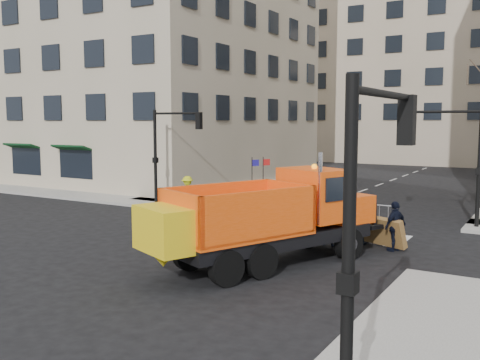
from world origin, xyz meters
The scene contains 14 objects.
ground centered at (0.00, 0.00, 0.00)m, with size 120.00×120.00×0.00m, color black.
sidewalk_back centered at (0.00, 8.50, 0.07)m, with size 64.00×5.00×0.15m, color gray.
building_left centered at (-20.00, 20.00, 13.00)m, with size 24.00×22.00×26.00m, color tan.
building_far centered at (0.00, 52.00, 12.00)m, with size 30.00×18.00×24.00m, color tan.
traffic_light_left centered at (-8.00, 7.50, 2.70)m, with size 0.18×0.18×5.40m, color black.
traffic_light_right centered at (8.50, 9.50, 2.70)m, with size 0.18×0.18×5.40m, color black.
traffic_light_near centered at (9.00, -9.00, 2.70)m, with size 0.18×0.18×5.40m, color black.
crowd_barriers centered at (-0.75, 7.60, 0.55)m, with size 12.60×0.60×1.10m, color #9EA0A5, non-canonical shape.
plow_truck centered at (3.27, -0.46, 1.68)m, with size 6.21×9.96×3.78m.
cop_a centered at (3.95, 3.31, 0.98)m, with size 0.71×0.47×1.96m, color black.
cop_b centered at (4.77, 4.21, 0.98)m, with size 0.96×0.74×1.97m, color black.
cop_c centered at (6.40, 3.75, 0.93)m, with size 1.09×0.45×1.86m, color black.
worker centered at (-5.28, 6.80, 1.03)m, with size 1.13×0.65×1.75m, color #C1C517.
newspaper_box centered at (4.04, 7.06, 0.70)m, with size 0.45×0.40×1.10m, color #970F0B.
Camera 1 is at (11.33, -15.82, 4.78)m, focal length 40.00 mm.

